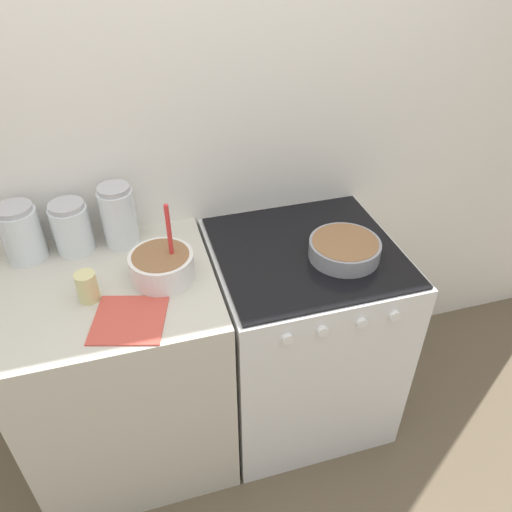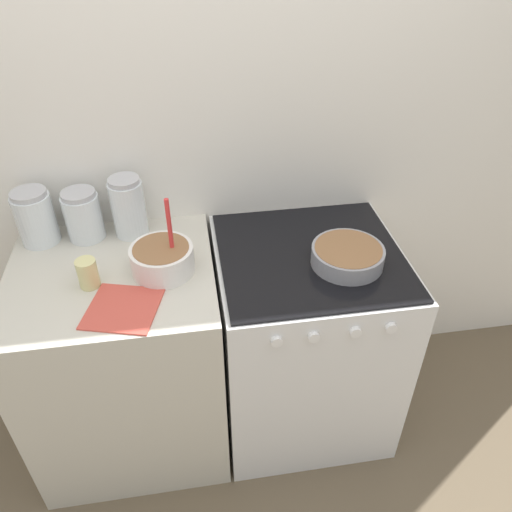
# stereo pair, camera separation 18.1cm
# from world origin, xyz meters

# --- Properties ---
(ground_plane) EXTENTS (12.00, 12.00, 0.00)m
(ground_plane) POSITION_xyz_m (0.00, 0.00, 0.00)
(ground_plane) COLOR brown
(wall_back) EXTENTS (4.51, 0.05, 2.40)m
(wall_back) POSITION_xyz_m (0.00, 0.71, 1.20)
(wall_back) COLOR white
(wall_back) RESTS_ON ground_plane
(countertop_cabinet) EXTENTS (0.75, 0.69, 0.93)m
(countertop_cabinet) POSITION_xyz_m (-0.38, 0.34, 0.46)
(countertop_cabinet) COLOR beige
(countertop_cabinet) RESTS_ON ground_plane
(stove) EXTENTS (0.72, 0.71, 0.93)m
(stove) POSITION_xyz_m (0.38, 0.34, 0.46)
(stove) COLOR silver
(stove) RESTS_ON ground_plane
(mixing_bowl) EXTENTS (0.23, 0.23, 0.30)m
(mixing_bowl) POSITION_xyz_m (-0.18, 0.33, 0.99)
(mixing_bowl) COLOR white
(mixing_bowl) RESTS_ON countertop_cabinet
(baking_pan) EXTENTS (0.27, 0.27, 0.07)m
(baking_pan) POSITION_xyz_m (0.49, 0.26, 0.96)
(baking_pan) COLOR gray
(baking_pan) RESTS_ON stove
(storage_jar_left) EXTENTS (0.15, 0.15, 0.22)m
(storage_jar_left) POSITION_xyz_m (-0.65, 0.60, 1.02)
(storage_jar_left) COLOR silver
(storage_jar_left) RESTS_ON countertop_cabinet
(storage_jar_middle) EXTENTS (0.14, 0.14, 0.20)m
(storage_jar_middle) POSITION_xyz_m (-0.48, 0.60, 1.01)
(storage_jar_middle) COLOR silver
(storage_jar_middle) RESTS_ON countertop_cabinet
(storage_jar_right) EXTENTS (0.13, 0.13, 0.25)m
(storage_jar_right) POSITION_xyz_m (-0.30, 0.60, 1.03)
(storage_jar_right) COLOR silver
(storage_jar_right) RESTS_ON countertop_cabinet
(tin_can) EXTENTS (0.07, 0.07, 0.11)m
(tin_can) POSITION_xyz_m (-0.43, 0.28, 0.98)
(tin_can) COLOR beige
(tin_can) RESTS_ON countertop_cabinet
(recipe_page) EXTENTS (0.28, 0.28, 0.01)m
(recipe_page) POSITION_xyz_m (-0.32, 0.14, 0.93)
(recipe_page) COLOR #CC4C3F
(recipe_page) RESTS_ON countertop_cabinet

